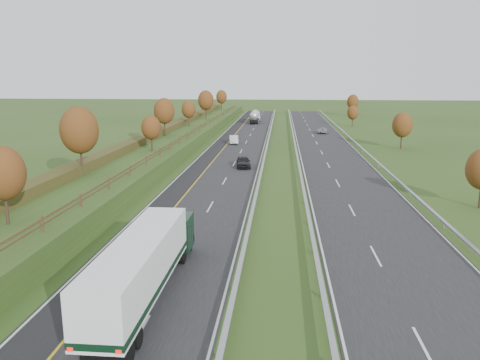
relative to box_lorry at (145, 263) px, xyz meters
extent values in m
plane|color=#2D491A|center=(7.40, 52.18, -2.33)|extent=(400.00, 400.00, 0.00)
cube|color=black|center=(-0.60, 57.18, -2.31)|extent=(10.50, 200.00, 0.04)
cube|color=black|center=(15.90, 57.18, -2.31)|extent=(10.50, 200.00, 0.04)
cube|color=black|center=(-4.35, 57.18, -2.31)|extent=(3.00, 200.00, 0.04)
cube|color=silver|center=(-5.65, 57.18, -2.28)|extent=(0.15, 200.00, 0.01)
cube|color=gold|center=(-2.85, 57.18, -2.28)|extent=(0.15, 200.00, 0.01)
cube|color=silver|center=(4.45, 57.18, -2.28)|extent=(0.15, 200.00, 0.01)
cube|color=silver|center=(10.85, 57.18, -2.28)|extent=(0.15, 200.00, 0.01)
cube|color=silver|center=(20.95, 57.18, -2.28)|extent=(0.15, 200.00, 0.01)
cube|color=silver|center=(0.65, -3.82, -2.28)|extent=(0.15, 4.00, 0.01)
cube|color=silver|center=(14.65, -3.82, -2.28)|extent=(0.15, 4.00, 0.01)
cube|color=silver|center=(0.65, 8.18, -2.28)|extent=(0.15, 4.00, 0.01)
cube|color=silver|center=(14.65, 8.18, -2.28)|extent=(0.15, 4.00, 0.01)
cube|color=silver|center=(0.65, 20.18, -2.28)|extent=(0.15, 4.00, 0.01)
cube|color=silver|center=(14.65, 20.18, -2.28)|extent=(0.15, 4.00, 0.01)
cube|color=silver|center=(0.65, 32.18, -2.28)|extent=(0.15, 4.00, 0.01)
cube|color=silver|center=(14.65, 32.18, -2.28)|extent=(0.15, 4.00, 0.01)
cube|color=silver|center=(0.65, 44.18, -2.28)|extent=(0.15, 4.00, 0.01)
cube|color=silver|center=(14.65, 44.18, -2.28)|extent=(0.15, 4.00, 0.01)
cube|color=silver|center=(0.65, 56.18, -2.28)|extent=(0.15, 4.00, 0.01)
cube|color=silver|center=(14.65, 56.18, -2.28)|extent=(0.15, 4.00, 0.01)
cube|color=silver|center=(0.65, 68.18, -2.28)|extent=(0.15, 4.00, 0.01)
cube|color=silver|center=(14.65, 68.18, -2.28)|extent=(0.15, 4.00, 0.01)
cube|color=silver|center=(0.65, 80.18, -2.28)|extent=(0.15, 4.00, 0.01)
cube|color=silver|center=(14.65, 80.18, -2.28)|extent=(0.15, 4.00, 0.01)
cube|color=silver|center=(0.65, 92.18, -2.28)|extent=(0.15, 4.00, 0.01)
cube|color=silver|center=(14.65, 92.18, -2.28)|extent=(0.15, 4.00, 0.01)
cube|color=silver|center=(0.65, 104.18, -2.28)|extent=(0.15, 4.00, 0.01)
cube|color=silver|center=(14.65, 104.18, -2.28)|extent=(0.15, 4.00, 0.01)
cube|color=silver|center=(0.65, 116.18, -2.28)|extent=(0.15, 4.00, 0.01)
cube|color=silver|center=(14.65, 116.18, -2.28)|extent=(0.15, 4.00, 0.01)
cube|color=silver|center=(0.65, 128.18, -2.28)|extent=(0.15, 4.00, 0.01)
cube|color=silver|center=(14.65, 128.18, -2.28)|extent=(0.15, 4.00, 0.01)
cube|color=silver|center=(0.65, 140.18, -2.28)|extent=(0.15, 4.00, 0.01)
cube|color=silver|center=(14.65, 140.18, -2.28)|extent=(0.15, 4.00, 0.01)
cube|color=silver|center=(0.65, 152.18, -2.28)|extent=(0.15, 4.00, 0.01)
cube|color=silver|center=(14.65, 152.18, -2.28)|extent=(0.15, 4.00, 0.01)
cube|color=#2D491A|center=(-13.60, 57.18, -1.33)|extent=(12.00, 200.00, 2.00)
cube|color=#3A3C18|center=(-15.60, 57.18, 0.22)|extent=(2.20, 180.00, 1.10)
cube|color=#422B19|center=(-9.10, 57.18, 0.22)|extent=(0.08, 184.00, 0.10)
cube|color=#422B19|center=(-9.10, 57.18, 0.62)|extent=(0.08, 184.00, 0.10)
cube|color=#422B19|center=(-9.10, 5.68, 0.27)|extent=(0.12, 0.12, 1.20)
cube|color=#422B19|center=(-9.10, 12.18, 0.27)|extent=(0.12, 0.12, 1.20)
cube|color=#422B19|center=(-9.10, 18.68, 0.27)|extent=(0.12, 0.12, 1.20)
cube|color=#422B19|center=(-9.10, 25.18, 0.27)|extent=(0.12, 0.12, 1.20)
cube|color=#422B19|center=(-9.10, 31.68, 0.27)|extent=(0.12, 0.12, 1.20)
cube|color=#422B19|center=(-9.10, 38.18, 0.27)|extent=(0.12, 0.12, 1.20)
cube|color=#422B19|center=(-9.10, 44.68, 0.27)|extent=(0.12, 0.12, 1.20)
cube|color=#422B19|center=(-9.10, 51.18, 0.27)|extent=(0.12, 0.12, 1.20)
cube|color=#422B19|center=(-9.10, 57.68, 0.27)|extent=(0.12, 0.12, 1.20)
cube|color=#422B19|center=(-9.10, 64.18, 0.27)|extent=(0.12, 0.12, 1.20)
cube|color=#422B19|center=(-9.10, 70.68, 0.27)|extent=(0.12, 0.12, 1.20)
cube|color=#422B19|center=(-9.10, 77.18, 0.27)|extent=(0.12, 0.12, 1.20)
cube|color=#422B19|center=(-9.10, 83.68, 0.27)|extent=(0.12, 0.12, 1.20)
cube|color=#422B19|center=(-9.10, 90.18, 0.27)|extent=(0.12, 0.12, 1.20)
cube|color=#422B19|center=(-9.10, 96.68, 0.27)|extent=(0.12, 0.12, 1.20)
cube|color=#422B19|center=(-9.10, 103.18, 0.27)|extent=(0.12, 0.12, 1.20)
cube|color=#422B19|center=(-9.10, 109.68, 0.27)|extent=(0.12, 0.12, 1.20)
cube|color=#422B19|center=(-9.10, 116.18, 0.27)|extent=(0.12, 0.12, 1.20)
cube|color=#422B19|center=(-9.10, 122.68, 0.27)|extent=(0.12, 0.12, 1.20)
cube|color=#422B19|center=(-9.10, 129.18, 0.27)|extent=(0.12, 0.12, 1.20)
cube|color=#422B19|center=(-9.10, 135.68, 0.27)|extent=(0.12, 0.12, 1.20)
cube|color=#422B19|center=(-9.10, 142.18, 0.27)|extent=(0.12, 0.12, 1.20)
cube|color=#422B19|center=(-9.10, 148.68, 0.27)|extent=(0.12, 0.12, 1.20)
cube|color=#92959A|center=(5.10, 57.18, -1.71)|extent=(0.32, 200.00, 0.18)
cube|color=#92959A|center=(5.10, -5.82, -2.05)|extent=(0.10, 0.14, 0.56)
cube|color=#92959A|center=(5.10, 1.18, -2.05)|extent=(0.10, 0.14, 0.56)
cube|color=#92959A|center=(5.10, 8.18, -2.05)|extent=(0.10, 0.14, 0.56)
cube|color=#92959A|center=(5.10, 15.18, -2.05)|extent=(0.10, 0.14, 0.56)
cube|color=#92959A|center=(5.10, 22.18, -2.05)|extent=(0.10, 0.14, 0.56)
cube|color=#92959A|center=(5.10, 29.18, -2.05)|extent=(0.10, 0.14, 0.56)
cube|color=#92959A|center=(5.10, 36.18, -2.05)|extent=(0.10, 0.14, 0.56)
cube|color=#92959A|center=(5.10, 43.18, -2.05)|extent=(0.10, 0.14, 0.56)
cube|color=#92959A|center=(5.10, 50.18, -2.05)|extent=(0.10, 0.14, 0.56)
cube|color=#92959A|center=(5.10, 57.18, -2.05)|extent=(0.10, 0.14, 0.56)
cube|color=#92959A|center=(5.10, 64.18, -2.05)|extent=(0.10, 0.14, 0.56)
cube|color=#92959A|center=(5.10, 71.18, -2.05)|extent=(0.10, 0.14, 0.56)
cube|color=#92959A|center=(5.10, 78.18, -2.05)|extent=(0.10, 0.14, 0.56)
cube|color=#92959A|center=(5.10, 85.18, -2.05)|extent=(0.10, 0.14, 0.56)
cube|color=#92959A|center=(5.10, 92.18, -2.05)|extent=(0.10, 0.14, 0.56)
cube|color=#92959A|center=(5.10, 99.18, -2.05)|extent=(0.10, 0.14, 0.56)
cube|color=#92959A|center=(5.10, 106.18, -2.05)|extent=(0.10, 0.14, 0.56)
cube|color=#92959A|center=(5.10, 113.18, -2.05)|extent=(0.10, 0.14, 0.56)
cube|color=#92959A|center=(5.10, 120.18, -2.05)|extent=(0.10, 0.14, 0.56)
cube|color=#92959A|center=(5.10, 127.18, -2.05)|extent=(0.10, 0.14, 0.56)
cube|color=#92959A|center=(5.10, 134.18, -2.05)|extent=(0.10, 0.14, 0.56)
cube|color=#92959A|center=(5.10, 141.18, -2.05)|extent=(0.10, 0.14, 0.56)
cube|color=#92959A|center=(5.10, 148.18, -2.05)|extent=(0.10, 0.14, 0.56)
cube|color=#92959A|center=(5.10, 155.18, -2.05)|extent=(0.10, 0.14, 0.56)
cube|color=#92959A|center=(10.20, 57.18, -1.71)|extent=(0.32, 200.00, 0.18)
cube|color=#92959A|center=(10.20, 1.18, -2.05)|extent=(0.10, 0.14, 0.56)
cube|color=#92959A|center=(10.20, 8.18, -2.05)|extent=(0.10, 0.14, 0.56)
cube|color=#92959A|center=(10.20, 15.18, -2.05)|extent=(0.10, 0.14, 0.56)
cube|color=#92959A|center=(10.20, 22.18, -2.05)|extent=(0.10, 0.14, 0.56)
cube|color=#92959A|center=(10.20, 29.18, -2.05)|extent=(0.10, 0.14, 0.56)
cube|color=#92959A|center=(10.20, 36.18, -2.05)|extent=(0.10, 0.14, 0.56)
cube|color=#92959A|center=(10.20, 43.18, -2.05)|extent=(0.10, 0.14, 0.56)
cube|color=#92959A|center=(10.20, 50.18, -2.05)|extent=(0.10, 0.14, 0.56)
cube|color=#92959A|center=(10.20, 57.18, -2.05)|extent=(0.10, 0.14, 0.56)
cube|color=#92959A|center=(10.20, 64.18, -2.05)|extent=(0.10, 0.14, 0.56)
cube|color=#92959A|center=(10.20, 71.18, -2.05)|extent=(0.10, 0.14, 0.56)
cube|color=#92959A|center=(10.20, 78.18, -2.05)|extent=(0.10, 0.14, 0.56)
cube|color=#92959A|center=(10.20, 85.18, -2.05)|extent=(0.10, 0.14, 0.56)
cube|color=#92959A|center=(10.20, 92.18, -2.05)|extent=(0.10, 0.14, 0.56)
cube|color=#92959A|center=(10.20, 99.18, -2.05)|extent=(0.10, 0.14, 0.56)
cube|color=#92959A|center=(10.20, 106.18, -2.05)|extent=(0.10, 0.14, 0.56)
cube|color=#92959A|center=(10.20, 113.18, -2.05)|extent=(0.10, 0.14, 0.56)
cube|color=#92959A|center=(10.20, 120.18, -2.05)|extent=(0.10, 0.14, 0.56)
cube|color=#92959A|center=(10.20, 127.18, -2.05)|extent=(0.10, 0.14, 0.56)
cube|color=#92959A|center=(10.20, 134.18, -2.05)|extent=(0.10, 0.14, 0.56)
cube|color=#92959A|center=(10.20, 141.18, -2.05)|extent=(0.10, 0.14, 0.56)
cube|color=#92959A|center=(10.20, 148.18, -2.05)|extent=(0.10, 0.14, 0.56)
cube|color=#92959A|center=(10.20, 155.18, -2.05)|extent=(0.10, 0.14, 0.56)
cube|color=#92959A|center=(21.70, 57.18, -1.71)|extent=(0.32, 200.00, 0.18)
cube|color=#92959A|center=(21.70, 15.18, -2.05)|extent=(0.10, 0.14, 0.56)
cube|color=#92959A|center=(21.70, 29.18, -2.05)|extent=(0.10, 0.14, 0.56)
cube|color=#92959A|center=(21.70, 43.18, -2.05)|extent=(0.10, 0.14, 0.56)
cube|color=#92959A|center=(21.70, 57.18, -2.05)|extent=(0.10, 0.14, 0.56)
cube|color=#92959A|center=(21.70, 71.18, -2.05)|extent=(0.10, 0.14, 0.56)
cube|color=#92959A|center=(21.70, 85.18, -2.05)|extent=(0.10, 0.14, 0.56)
cube|color=#92959A|center=(21.70, 99.18, -2.05)|extent=(0.10, 0.14, 0.56)
cube|color=#92959A|center=(21.70, 113.18, -2.05)|extent=(0.10, 0.14, 0.56)
cube|color=#92959A|center=(21.70, 127.18, -2.05)|extent=(0.10, 0.14, 0.56)
cube|color=#92959A|center=(21.70, 141.18, -2.05)|extent=(0.10, 0.14, 0.56)
cube|color=#92959A|center=(21.70, 155.18, -2.05)|extent=(0.10, 0.14, 0.56)
cylinder|color=#2D2116|center=(-12.60, 7.18, 0.88)|extent=(0.24, 0.24, 2.43)
ellipsoid|color=#572E13|center=(-12.60, 7.18, 3.56)|extent=(3.24, 3.24, 4.05)
cylinder|color=#2D2116|center=(-14.60, 25.18, 1.24)|extent=(0.24, 0.24, 3.15)
ellipsoid|color=#572E13|center=(-14.60, 25.18, 4.71)|extent=(4.20, 4.20, 5.25)
cylinder|color=#2D2116|center=(-11.60, 43.18, 0.75)|extent=(0.24, 0.24, 2.16)
ellipsoid|color=#572E13|center=(-11.60, 43.18, 3.13)|extent=(2.88, 2.88, 3.60)
cylinder|color=#2D2116|center=(-14.10, 61.18, 1.11)|extent=(0.24, 0.24, 2.88)
ellipsoid|color=#572E13|center=(-14.10, 61.18, 4.28)|extent=(3.84, 3.84, 4.80)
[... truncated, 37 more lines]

